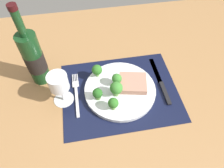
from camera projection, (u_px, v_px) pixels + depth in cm
name	position (u px, v px, depth cm)	size (l,w,h in cm)	color
ground_plane	(120.00, 94.00, 77.06)	(140.00, 110.00, 3.00)	#996D42
placemat	(120.00, 91.00, 75.75)	(42.25, 33.10, 0.30)	black
plate	(120.00, 90.00, 74.99)	(25.97, 25.97, 1.60)	silver
steak	(133.00, 83.00, 74.46)	(9.84, 8.79, 2.23)	tan
broccoli_back_left	(97.00, 70.00, 75.67)	(3.87, 3.87, 5.14)	#6B994C
broccoli_near_steak	(117.00, 79.00, 73.15)	(3.59, 3.59, 5.07)	#5B8942
broccoli_near_fork	(116.00, 88.00, 69.87)	(4.44, 4.44, 6.10)	#6B994C
broccoli_center	(113.00, 103.00, 66.94)	(3.55, 3.55, 5.01)	#6B994C
broccoli_front_edge	(98.00, 94.00, 69.76)	(3.49, 3.49, 4.66)	#5B8942
fork	(76.00, 94.00, 74.63)	(2.40, 19.20, 0.50)	silver
knife	(161.00, 84.00, 77.37)	(1.80, 23.00, 0.80)	black
wine_bottle	(34.00, 58.00, 70.95)	(6.93, 6.93, 31.48)	#143819
wine_glass	(59.00, 83.00, 66.71)	(7.16, 7.16, 13.00)	silver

